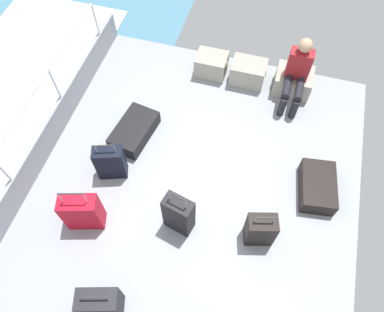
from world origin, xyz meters
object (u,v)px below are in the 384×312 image
suitcase_5 (134,131)px  suitcase_7 (82,212)px  cargo_crate_1 (248,72)px  passenger_seated (297,73)px  suitcase_3 (100,303)px  suitcase_2 (317,187)px  suitcase_0 (260,230)px  cargo_crate_2 (293,81)px  cargo_crate_0 (211,65)px  suitcase_1 (179,214)px  suitcase_6 (110,162)px

suitcase_5 → suitcase_7: (-0.12, -1.44, 0.20)m
cargo_crate_1 → passenger_seated: passenger_seated is taller
cargo_crate_1 → suitcase_3: size_ratio=0.96×
suitcase_2 → suitcase_3: (-2.18, -2.16, 0.13)m
cargo_crate_1 → suitcase_0: 2.65m
cargo_crate_2 → suitcase_7: bearing=-126.7°
suitcase_7 → suitcase_3: bearing=-56.0°
suitcase_0 → suitcase_2: size_ratio=0.89×
cargo_crate_0 → suitcase_1: suitcase_1 is taller
suitcase_3 → suitcase_6: suitcase_6 is taller
suitcase_0 → suitcase_6: suitcase_6 is taller
cargo_crate_1 → suitcase_6: bearing=-123.3°
cargo_crate_0 → cargo_crate_2: (1.33, 0.01, -0.00)m
suitcase_1 → suitcase_3: size_ratio=1.46×
cargo_crate_2 → suitcase_7: size_ratio=0.71×
cargo_crate_2 → suitcase_7: (-2.22, -2.98, 0.13)m
suitcase_3 → suitcase_6: (-0.56, 1.68, 0.03)m
cargo_crate_0 → suitcase_6: bearing=-110.7°
passenger_seated → suitcase_5: passenger_seated is taller
cargo_crate_1 → suitcase_1: (-0.34, -2.68, 0.15)m
suitcase_0 → suitcase_6: size_ratio=0.94×
suitcase_0 → suitcase_3: (-1.54, -1.30, -0.02)m
suitcase_6 → suitcase_7: 0.76m
suitcase_0 → suitcase_1: suitcase_1 is taller
cargo_crate_0 → cargo_crate_2: 1.33m
suitcase_7 → passenger_seated: bearing=51.6°
cargo_crate_1 → suitcase_2: 2.15m
suitcase_5 → suitcase_6: (-0.06, -0.68, 0.17)m
cargo_crate_0 → suitcase_6: size_ratio=0.74×
suitcase_3 → suitcase_7: (-0.62, 0.91, 0.06)m
cargo_crate_1 → suitcase_3: bearing=-102.9°
suitcase_6 → cargo_crate_1: bearing=56.7°
suitcase_2 → suitcase_5: 2.68m
cargo_crate_0 → passenger_seated: passenger_seated is taller
passenger_seated → suitcase_1: passenger_seated is taller
cargo_crate_2 → suitcase_1: size_ratio=0.69×
cargo_crate_0 → suitcase_7: (-0.89, -2.97, 0.13)m
cargo_crate_1 → suitcase_6: suitcase_6 is taller
passenger_seated → suitcase_3: bearing=-113.3°
suitcase_6 → suitcase_7: (-0.05, -0.76, 0.02)m
cargo_crate_2 → suitcase_0: (-0.06, -2.59, 0.10)m
passenger_seated → suitcase_6: 2.98m
cargo_crate_1 → suitcase_3: 3.97m
suitcase_3 → cargo_crate_2: bearing=67.6°
cargo_crate_2 → suitcase_5: bearing=-143.8°
suitcase_3 → suitcase_6: 1.77m
passenger_seated → suitcase_3: (-1.60, -3.72, -0.29)m
suitcase_1 → suitcase_6: bearing=156.4°
suitcase_2 → suitcase_5: (-2.68, 0.20, -0.01)m
cargo_crate_0 → suitcase_6: 2.37m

